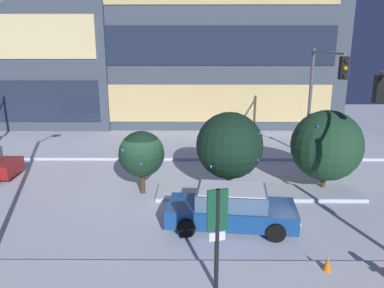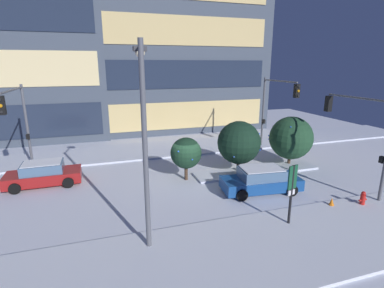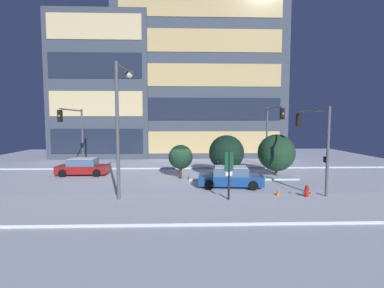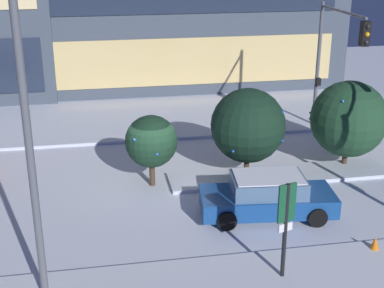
{
  "view_description": "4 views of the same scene",
  "coord_description": "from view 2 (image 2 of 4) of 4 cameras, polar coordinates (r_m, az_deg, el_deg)",
  "views": [
    {
      "loc": [
        2.2,
        -15.25,
        6.46
      ],
      "look_at": [
        2.1,
        -0.66,
        2.56
      ],
      "focal_mm": 35.08,
      "sensor_mm": 36.0,
      "label": 1
    },
    {
      "loc": [
        -5.32,
        -17.0,
        7.29
      ],
      "look_at": [
        -0.35,
        -1.57,
        2.94
      ],
      "focal_mm": 27.71,
      "sensor_mm": 36.0,
      "label": 2
    },
    {
      "loc": [
        0.09,
        -22.94,
        4.74
      ],
      "look_at": [
        0.8,
        -0.7,
        2.98
      ],
      "focal_mm": 26.49,
      "sensor_mm": 36.0,
      "label": 3
    },
    {
      "loc": [
        -2.08,
        -19.17,
        9.1
      ],
      "look_at": [
        1.07,
        -1.75,
        2.44
      ],
      "focal_mm": 51.65,
      "sensor_mm": 36.0,
      "label": 4
    }
  ],
  "objects": [
    {
      "name": "median_strip",
      "position": [
        21.42,
        12.36,
        -5.06
      ],
      "size": [
        9.0,
        1.8,
        0.14
      ],
      "primitive_type": "cube",
      "color": "silver",
      "rests_on": "ground"
    },
    {
      "name": "decorated_tree_median",
      "position": [
        22.91,
        18.52,
        1.11
      ],
      "size": [
        3.15,
        3.15,
        3.67
      ],
      "color": "#473323",
      "rests_on": "ground"
    },
    {
      "name": "construction_cone",
      "position": [
        17.48,
        25.27,
        -10.18
      ],
      "size": [
        0.36,
        0.36,
        0.55
      ],
      "primitive_type": "cone",
      "color": "orange",
      "rests_on": "ground"
    },
    {
      "name": "car_far",
      "position": [
        20.67,
        -26.68,
        -5.22
      ],
      "size": [
        4.5,
        2.13,
        1.49
      ],
      "rotation": [
        0.0,
        0.0,
        3.15
      ],
      "color": "maroon",
      "rests_on": "ground"
    },
    {
      "name": "office_tower_secondary",
      "position": [
        34.84,
        -27.8,
        16.62
      ],
      "size": [
        12.64,
        9.81,
        18.54
      ],
      "color": "#424C5B",
      "rests_on": "ground"
    },
    {
      "name": "car_near",
      "position": [
        18.01,
        13.12,
        -6.84
      ],
      "size": [
        4.83,
        2.43,
        1.49
      ],
      "rotation": [
        0.0,
        0.0,
        -0.1
      ],
      "color": "#19478C",
      "rests_on": "ground"
    },
    {
      "name": "curb_strip_near",
      "position": [
        12.82,
        10.75,
        -19.56
      ],
      "size": [
        52.0,
        5.2,
        0.14
      ],
      "primitive_type": "cube",
      "color": "silver",
      "rests_on": "ground"
    },
    {
      "name": "parking_info_sign",
      "position": [
        14.26,
        18.64,
        -8.02
      ],
      "size": [
        0.55,
        0.21,
        2.98
      ],
      "rotation": [
        0.0,
        0.0,
        1.85
      ],
      "color": "black",
      "rests_on": "ground"
    },
    {
      "name": "decorated_tree_left_of_median",
      "position": [
        18.98,
        -1.16,
        -1.77
      ],
      "size": [
        2.01,
        2.05,
        2.82
      ],
      "color": "#473323",
      "rests_on": "ground"
    },
    {
      "name": "traffic_light_corner_far_right",
      "position": [
        25.64,
        15.76,
        7.73
      ],
      "size": [
        0.32,
        4.81,
        6.23
      ],
      "rotation": [
        0.0,
        0.0,
        -1.57
      ],
      "color": "#565960",
      "rests_on": "ground"
    },
    {
      "name": "curb_strip_far",
      "position": [
        26.4,
        -5.54,
        -0.93
      ],
      "size": [
        52.0,
        5.2,
        0.14
      ],
      "primitive_type": "cube",
      "color": "silver",
      "rests_on": "ground"
    },
    {
      "name": "street_lamp_arched",
      "position": [
        11.65,
        -9.32,
        4.85
      ],
      "size": [
        0.69,
        2.67,
        8.19
      ],
      "rotation": [
        0.0,
        0.0,
        1.44
      ],
      "color": "#565960",
      "rests_on": "ground"
    },
    {
      "name": "decorated_tree_right_of_median",
      "position": [
        20.5,
        9.02,
        0.26
      ],
      "size": [
        2.96,
        2.96,
        3.62
      ],
      "color": "#473323",
      "rests_on": "ground"
    },
    {
      "name": "traffic_light_corner_near_right",
      "position": [
        19.52,
        29.54,
        3.15
      ],
      "size": [
        0.32,
        4.92,
        5.66
      ],
      "rotation": [
        0.0,
        0.0,
        1.57
      ],
      "color": "#565960",
      "rests_on": "ground"
    },
    {
      "name": "ground",
      "position": [
        19.25,
        -0.44,
        -7.25
      ],
      "size": [
        52.0,
        52.0,
        0.0
      ],
      "primitive_type": "plane",
      "color": "silver"
    },
    {
      "name": "traffic_light_corner_far_left",
      "position": [
        21.68,
        -30.54,
        4.71
      ],
      "size": [
        0.32,
        5.45,
        6.02
      ],
      "rotation": [
        0.0,
        0.0,
        -1.57
      ],
      "color": "#565960",
      "rests_on": "ground"
    },
    {
      "name": "fire_hydrant",
      "position": [
        18.29,
        30.0,
        -9.2
      ],
      "size": [
        0.48,
        0.26,
        0.86
      ],
      "color": "red",
      "rests_on": "ground"
    }
  ]
}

